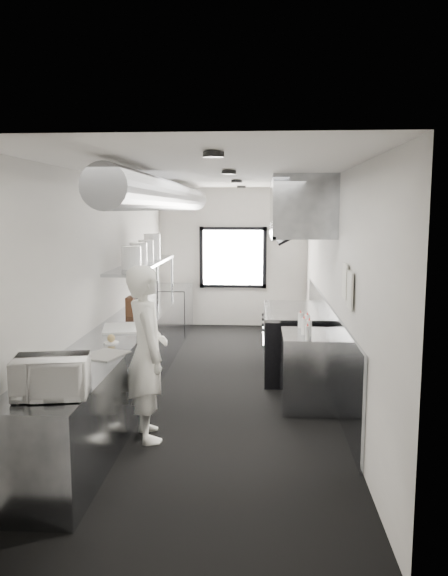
% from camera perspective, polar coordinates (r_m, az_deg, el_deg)
% --- Properties ---
extents(floor, '(3.00, 8.00, 0.01)m').
position_cam_1_polar(floor, '(7.60, -0.62, -10.05)').
color(floor, black).
rests_on(floor, ground).
extents(ceiling, '(3.00, 8.00, 0.01)m').
position_cam_1_polar(ceiling, '(7.24, -0.65, 11.53)').
color(ceiling, silver).
rests_on(ceiling, wall_back).
extents(wall_back, '(3.00, 0.02, 2.80)m').
position_cam_1_polar(wall_back, '(11.26, 0.93, 3.16)').
color(wall_back, '#B8B4AF').
rests_on(wall_back, floor).
extents(wall_front, '(3.00, 0.02, 2.80)m').
position_cam_1_polar(wall_front, '(3.39, -5.88, -8.51)').
color(wall_front, '#B8B4AF').
rests_on(wall_front, floor).
extents(wall_left, '(0.02, 8.00, 2.80)m').
position_cam_1_polar(wall_left, '(7.55, -12.06, 0.56)').
color(wall_left, '#B8B4AF').
rests_on(wall_left, floor).
extents(wall_right, '(0.02, 8.00, 2.80)m').
position_cam_1_polar(wall_right, '(7.33, 11.15, 0.36)').
color(wall_right, '#B8B4AF').
rests_on(wall_right, floor).
extents(wall_cladding, '(0.03, 5.50, 1.10)m').
position_cam_1_polar(wall_cladding, '(7.77, 10.55, -5.56)').
color(wall_cladding, gray).
rests_on(wall_cladding, wall_right).
extents(hvac_duct, '(0.40, 6.40, 0.40)m').
position_cam_1_polar(hvac_duct, '(7.71, -5.68, 9.42)').
color(hvac_duct, gray).
rests_on(hvac_duct, ceiling).
extents(service_window, '(1.36, 0.05, 1.25)m').
position_cam_1_polar(service_window, '(11.22, 0.92, 3.15)').
color(service_window, white).
rests_on(service_window, wall_back).
extents(exhaust_hood, '(0.81, 2.20, 0.88)m').
position_cam_1_polar(exhaust_hood, '(7.92, 7.77, 8.19)').
color(exhaust_hood, gray).
rests_on(exhaust_hood, ceiling).
extents(prep_counter, '(0.70, 6.00, 0.90)m').
position_cam_1_polar(prep_counter, '(7.17, -10.21, -7.53)').
color(prep_counter, gray).
rests_on(prep_counter, floor).
extents(pass_shelf, '(0.45, 3.00, 0.68)m').
position_cam_1_polar(pass_shelf, '(8.43, -8.22, 2.34)').
color(pass_shelf, gray).
rests_on(pass_shelf, prep_counter).
extents(range, '(0.88, 1.60, 0.94)m').
position_cam_1_polar(range, '(8.14, 7.10, -5.45)').
color(range, black).
rests_on(range, floor).
extents(bottle_station, '(0.65, 0.80, 0.90)m').
position_cam_1_polar(bottle_station, '(6.80, 8.72, -8.37)').
color(bottle_station, gray).
rests_on(bottle_station, floor).
extents(far_work_table, '(0.70, 1.20, 0.90)m').
position_cam_1_polar(far_work_table, '(10.71, -5.46, -2.25)').
color(far_work_table, gray).
rests_on(far_work_table, floor).
extents(notice_sheet_a, '(0.02, 0.28, 0.38)m').
position_cam_1_polar(notice_sheet_a, '(6.12, 12.34, 0.71)').
color(notice_sheet_a, silver).
rests_on(notice_sheet_a, wall_right).
extents(notice_sheet_b, '(0.02, 0.28, 0.38)m').
position_cam_1_polar(notice_sheet_b, '(5.78, 12.83, -0.23)').
color(notice_sheet_b, silver).
rests_on(notice_sheet_b, wall_right).
extents(line_cook, '(0.65, 0.77, 1.81)m').
position_cam_1_polar(line_cook, '(5.78, -7.94, -6.63)').
color(line_cook, white).
rests_on(line_cook, floor).
extents(microwave, '(0.60, 0.50, 0.32)m').
position_cam_1_polar(microwave, '(4.62, -17.34, -8.71)').
color(microwave, white).
rests_on(microwave, prep_counter).
extents(deli_tub_a, '(0.20, 0.20, 0.11)m').
position_cam_1_polar(deli_tub_a, '(5.12, -18.16, -8.31)').
color(deli_tub_a, beige).
rests_on(deli_tub_a, prep_counter).
extents(deli_tub_b, '(0.16, 0.16, 0.10)m').
position_cam_1_polar(deli_tub_b, '(5.10, -17.41, -8.42)').
color(deli_tub_b, beige).
rests_on(deli_tub_b, prep_counter).
extents(newspaper, '(0.47, 0.52, 0.01)m').
position_cam_1_polar(newspaper, '(5.78, -12.10, -6.72)').
color(newspaper, beige).
rests_on(newspaper, prep_counter).
extents(small_plate, '(0.20, 0.20, 0.01)m').
position_cam_1_polar(small_plate, '(6.27, -11.51, -5.53)').
color(small_plate, white).
rests_on(small_plate, prep_counter).
extents(pastry, '(0.09, 0.09, 0.09)m').
position_cam_1_polar(pastry, '(6.26, -11.52, -5.09)').
color(pastry, tan).
rests_on(pastry, small_plate).
extents(cutting_board, '(0.58, 0.70, 0.02)m').
position_cam_1_polar(cutting_board, '(7.00, -10.42, -4.05)').
color(cutting_board, silver).
rests_on(cutting_board, prep_counter).
extents(knife_block, '(0.11, 0.24, 0.26)m').
position_cam_1_polar(knife_block, '(7.83, -9.52, -1.85)').
color(knife_block, '#532C1D').
rests_on(knife_block, prep_counter).
extents(plate_stack_a, '(0.35, 0.35, 0.31)m').
position_cam_1_polar(plate_stack_a, '(7.54, -9.53, 3.10)').
color(plate_stack_a, white).
rests_on(plate_stack_a, pass_shelf).
extents(plate_stack_b, '(0.33, 0.33, 0.32)m').
position_cam_1_polar(plate_stack_b, '(8.06, -8.80, 3.47)').
color(plate_stack_b, white).
rests_on(plate_stack_b, pass_shelf).
extents(plate_stack_c, '(0.24, 0.24, 0.33)m').
position_cam_1_polar(plate_stack_c, '(8.60, -8.00, 3.80)').
color(plate_stack_c, white).
rests_on(plate_stack_c, pass_shelf).
extents(plate_stack_d, '(0.27, 0.27, 0.41)m').
position_cam_1_polar(plate_stack_d, '(8.97, -7.40, 4.25)').
color(plate_stack_d, white).
rests_on(plate_stack_d, pass_shelf).
extents(squeeze_bottle_a, '(0.06, 0.06, 0.16)m').
position_cam_1_polar(squeeze_bottle_a, '(6.35, 8.58, -4.60)').
color(squeeze_bottle_a, silver).
rests_on(squeeze_bottle_a, bottle_station).
extents(squeeze_bottle_b, '(0.08, 0.08, 0.18)m').
position_cam_1_polar(squeeze_bottle_b, '(6.55, 8.75, -4.11)').
color(squeeze_bottle_b, silver).
rests_on(squeeze_bottle_b, bottle_station).
extents(squeeze_bottle_c, '(0.07, 0.07, 0.19)m').
position_cam_1_polar(squeeze_bottle_c, '(6.62, 8.21, -3.93)').
color(squeeze_bottle_c, silver).
rests_on(squeeze_bottle_c, bottle_station).
extents(squeeze_bottle_d, '(0.08, 0.08, 0.20)m').
position_cam_1_polar(squeeze_bottle_d, '(6.84, 8.56, -3.55)').
color(squeeze_bottle_d, silver).
rests_on(squeeze_bottle_d, bottle_station).
extents(squeeze_bottle_e, '(0.08, 0.08, 0.19)m').
position_cam_1_polar(squeeze_bottle_e, '(7.00, 7.87, -3.29)').
color(squeeze_bottle_e, silver).
rests_on(squeeze_bottle_e, bottle_station).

